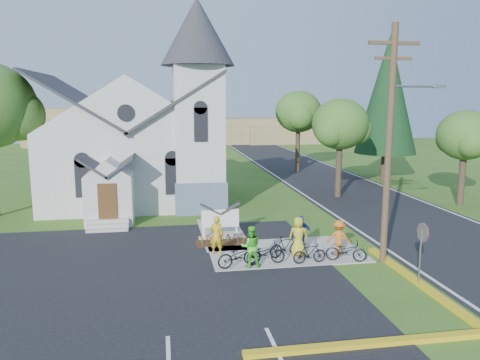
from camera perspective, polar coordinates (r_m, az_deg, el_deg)
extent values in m
plane|color=#39611B|center=(21.16, 1.96, -9.44)|extent=(120.00, 120.00, 0.00)
cube|color=black|center=(19.13, -18.24, -12.05)|extent=(20.00, 16.00, 0.02)
cube|color=black|center=(37.95, 12.29, -1.01)|extent=(8.00, 90.00, 0.02)
cube|color=#A19D91|center=(21.94, 5.58, -8.70)|extent=(7.00, 4.00, 0.05)
cube|color=silver|center=(32.93, -12.93, 1.74)|extent=(11.00, 9.00, 5.00)
cube|color=slate|center=(29.96, -4.94, -1.74)|extent=(3.20, 3.20, 2.00)
cube|color=silver|center=(29.46, -5.04, 4.95)|extent=(3.00, 3.00, 9.00)
cone|color=#2C2B30|center=(29.64, -5.23, 17.57)|extent=(4.50, 4.50, 4.00)
cube|color=silver|center=(27.60, -15.57, -2.22)|extent=(2.60, 2.40, 2.80)
cube|color=#513217|center=(26.38, -15.85, -2.55)|extent=(1.00, 0.10, 2.00)
cube|color=#A19D91|center=(23.96, -2.41, -7.00)|extent=(2.20, 0.40, 0.10)
cube|color=white|center=(23.74, -4.47, -5.93)|extent=(0.12, 0.12, 1.00)
cube|color=white|center=(23.94, -0.39, -5.76)|extent=(0.12, 0.12, 1.00)
cube|color=white|center=(23.69, -2.43, -4.68)|extent=(1.90, 0.14, 0.90)
cube|color=#3B2310|center=(23.11, -2.13, -7.67)|extent=(2.60, 1.10, 0.07)
cylinder|color=#453022|center=(20.43, 17.68, 3.80)|extent=(0.28, 0.28, 10.00)
cube|color=#453022|center=(20.46, 18.31, 15.58)|extent=(2.20, 0.14, 0.14)
cube|color=#453022|center=(20.40, 18.22, 13.91)|extent=(1.60, 0.12, 0.12)
cylinder|color=gray|center=(20.87, 20.77, 10.63)|extent=(2.20, 0.10, 0.10)
cube|color=gray|center=(21.39, 23.13, 10.45)|extent=(0.50, 0.22, 0.14)
cylinder|color=gray|center=(18.96, 21.08, -8.91)|extent=(0.07, 0.07, 2.20)
cylinder|color=#B21414|center=(18.70, 21.41, -5.99)|extent=(0.04, 0.76, 0.76)
cylinder|color=#34241C|center=(34.32, 11.94, 1.29)|extent=(0.44, 0.44, 4.05)
ellipsoid|color=#345C1F|center=(34.01, 12.13, 6.67)|extent=(4.00, 4.00, 3.60)
cylinder|color=#34241C|center=(45.72, 7.04, 3.79)|extent=(0.44, 0.44, 4.50)
ellipsoid|color=#345C1F|center=(45.49, 7.13, 8.26)|extent=(4.40, 4.40, 3.96)
cylinder|color=#34241C|center=(34.18, 25.41, 0.14)|extent=(0.44, 0.44, 3.60)
ellipsoid|color=#345C1F|center=(33.86, 25.77, 4.95)|extent=(3.60, 3.60, 3.24)
cylinder|color=#34241C|center=(42.51, 17.12, 1.55)|extent=(0.50, 0.50, 2.40)
cone|color=black|center=(42.11, 17.55, 9.93)|extent=(5.20, 5.20, 10.00)
cube|color=olive|center=(76.39, -2.03, 6.05)|extent=(60.00, 8.00, 4.00)
cube|color=olive|center=(77.91, -14.06, 6.42)|extent=(30.00, 6.00, 5.60)
cube|color=olive|center=(78.23, 9.92, 5.63)|extent=(25.00, 6.00, 3.00)
imported|color=gold|center=(21.18, -2.89, -6.75)|extent=(0.71, 0.53, 1.79)
imported|color=black|center=(19.73, -0.07, -9.18)|extent=(2.01, 1.04, 1.01)
imported|color=#44D127|center=(19.66, 1.32, -8.09)|extent=(0.90, 0.72, 1.76)
imported|color=black|center=(21.07, 5.60, -8.03)|extent=(1.68, 0.87, 0.97)
imported|color=#242FB6|center=(21.93, 7.48, -6.43)|extent=(0.99, 0.45, 1.65)
imported|color=black|center=(20.16, 2.97, -8.87)|extent=(1.81, 0.67, 0.94)
imported|color=#D36317|center=(21.52, 11.95, -6.91)|extent=(1.19, 0.92, 1.62)
imported|color=black|center=(20.41, 8.48, -8.80)|extent=(1.51, 0.53, 0.89)
imported|color=gold|center=(21.22, 7.13, -6.81)|extent=(0.97, 0.75, 1.77)
imported|color=black|center=(20.96, 12.80, -8.41)|extent=(1.84, 1.17, 0.91)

